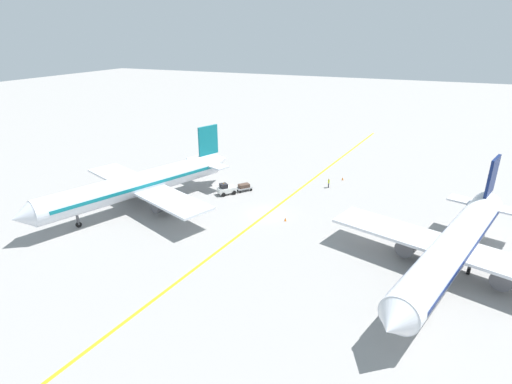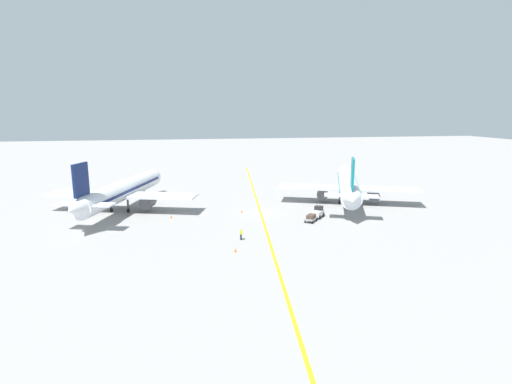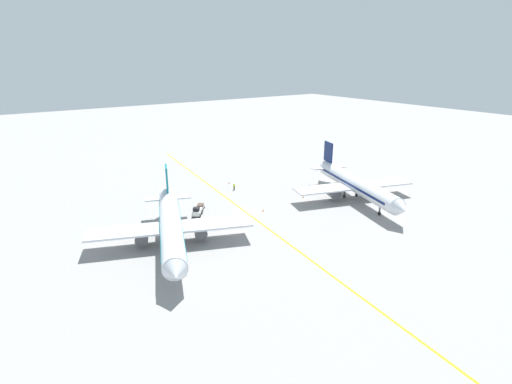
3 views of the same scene
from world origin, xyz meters
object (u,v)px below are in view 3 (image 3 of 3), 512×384
at_px(traffic_cone_mid_apron, 229,183).
at_px(traffic_cone_by_wingtip, 303,197).
at_px(airplane_at_gate, 355,184).
at_px(baggage_tug_white, 197,212).
at_px(traffic_cone_near_nose, 263,210).
at_px(ground_crew_worker, 234,186).
at_px(airplane_adjacent_stand, 171,225).
at_px(baggage_cart_trailing, 200,206).

distance_m(traffic_cone_mid_apron, traffic_cone_by_wingtip, 20.73).
xyz_separation_m(airplane_at_gate, baggage_tug_white, (33.98, -11.48, -2.81)).
height_order(traffic_cone_near_nose, traffic_cone_by_wingtip, same).
bearing_deg(airplane_at_gate, baggage_tug_white, -18.66).
height_order(airplane_at_gate, traffic_cone_near_nose, airplane_at_gate).
xyz_separation_m(traffic_cone_mid_apron, traffic_cone_by_wingtip, (-8.69, 18.82, 0.00)).
bearing_deg(traffic_cone_near_nose, traffic_cone_by_wingtip, -172.50).
xyz_separation_m(ground_crew_worker, traffic_cone_near_nose, (2.47, 15.63, -0.63)).
bearing_deg(airplane_at_gate, airplane_adjacent_stand, -2.31).
height_order(baggage_tug_white, ground_crew_worker, baggage_tug_white).
bearing_deg(traffic_cone_mid_apron, traffic_cone_by_wingtip, 114.79).
height_order(ground_crew_worker, traffic_cone_mid_apron, ground_crew_worker).
height_order(airplane_at_gate, ground_crew_worker, airplane_at_gate).
relative_size(airplane_at_gate, traffic_cone_by_wingtip, 63.25).
relative_size(baggage_cart_trailing, traffic_cone_near_nose, 5.28).
bearing_deg(ground_crew_worker, traffic_cone_by_wingtip, 125.98).
height_order(airplane_at_gate, baggage_cart_trailing, airplane_at_gate).
bearing_deg(traffic_cone_by_wingtip, traffic_cone_mid_apron, -65.21).
bearing_deg(airplane_at_gate, ground_crew_worker, -48.36).
xyz_separation_m(airplane_adjacent_stand, traffic_cone_mid_apron, (-26.11, -24.44, -3.43)).
bearing_deg(airplane_adjacent_stand, traffic_cone_near_nose, -169.87).
bearing_deg(ground_crew_worker, airplane_at_gate, 131.64).
bearing_deg(traffic_cone_near_nose, traffic_cone_mid_apron, -100.84).
distance_m(traffic_cone_near_nose, traffic_cone_by_wingtip, 12.72).
xyz_separation_m(baggage_tug_white, baggage_cart_trailing, (-2.06, -2.58, -0.14)).
bearing_deg(baggage_tug_white, airplane_adjacent_stand, 45.13).
relative_size(traffic_cone_mid_apron, traffic_cone_by_wingtip, 1.00).
distance_m(airplane_adjacent_stand, baggage_cart_trailing, 17.24).
relative_size(baggage_tug_white, traffic_cone_mid_apron, 5.96).
distance_m(baggage_cart_trailing, traffic_cone_near_nose, 13.38).
bearing_deg(ground_crew_worker, traffic_cone_mid_apron, -106.72).
bearing_deg(baggage_tug_white, airplane_at_gate, 161.34).
bearing_deg(airplane_adjacent_stand, traffic_cone_by_wingtip, -170.82).
xyz_separation_m(airplane_adjacent_stand, ground_crew_worker, (-24.66, -19.60, -2.80)).
relative_size(airplane_at_gate, traffic_cone_near_nose, 63.25).
distance_m(baggage_tug_white, traffic_cone_near_nose, 13.79).
xyz_separation_m(airplane_adjacent_stand, traffic_cone_near_nose, (-22.19, -3.97, -3.43)).
height_order(airplane_adjacent_stand, traffic_cone_mid_apron, airplane_adjacent_stand).
height_order(airplane_adjacent_stand, baggage_cart_trailing, airplane_adjacent_stand).
xyz_separation_m(airplane_at_gate, traffic_cone_by_wingtip, (8.85, -7.39, -3.43)).
relative_size(ground_crew_worker, traffic_cone_by_wingtip, 3.05).
bearing_deg(traffic_cone_mid_apron, ground_crew_worker, 73.28).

